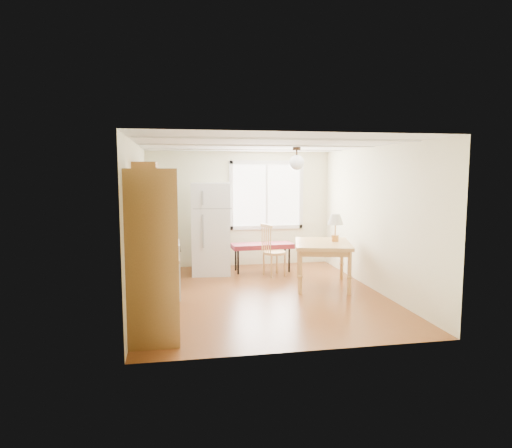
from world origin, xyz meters
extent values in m
cube|color=#5E2D13|center=(0.00, 0.00, 0.00)|extent=(4.60, 5.60, 0.12)
cube|color=white|center=(0.00, 0.00, 2.50)|extent=(4.60, 5.60, 0.12)
cube|color=#FBF9C9|center=(0.00, 2.50, 1.25)|extent=(4.60, 0.10, 2.50)
cube|color=#FBF9C9|center=(0.00, -2.50, 1.25)|extent=(4.60, 0.10, 2.50)
cube|color=#FBF9C9|center=(-2.00, 0.00, 1.25)|extent=(0.10, 5.60, 2.50)
cube|color=#FBF9C9|center=(2.00, 0.00, 1.25)|extent=(0.10, 5.60, 2.50)
cube|color=brown|center=(-1.70, -1.85, 1.05)|extent=(0.60, 0.60, 2.10)
cube|color=brown|center=(-1.70, -0.85, 0.43)|extent=(0.60, 1.10, 0.86)
cube|color=tan|center=(-1.69, -0.85, 0.88)|extent=(0.62, 1.14, 0.04)
cube|color=silver|center=(-1.68, 0.20, 0.45)|extent=(0.65, 0.76, 0.90)
cube|color=brown|center=(-1.70, 0.95, 0.43)|extent=(0.60, 0.60, 0.86)
cube|color=brown|center=(-1.83, -0.15, 1.85)|extent=(0.33, 1.60, 0.70)
cube|color=white|center=(0.60, 2.48, 1.55)|extent=(1.50, 0.02, 1.35)
cylinder|color=black|center=(0.70, 0.40, 2.46)|extent=(0.14, 0.14, 0.06)
cylinder|color=black|center=(0.70, 0.40, 2.36)|extent=(0.03, 0.03, 0.16)
sphere|color=white|center=(0.70, 0.40, 2.22)|extent=(0.26, 0.26, 0.26)
cube|color=silver|center=(-0.69, 1.78, 0.92)|extent=(0.82, 0.82, 1.84)
cube|color=gray|center=(-0.69, 1.40, 1.35)|extent=(0.76, 0.02, 0.02)
cube|color=gray|center=(-0.88, 1.38, 1.10)|extent=(0.03, 0.03, 1.10)
cube|color=maroon|center=(0.36, 1.76, 0.54)|extent=(1.29, 0.53, 0.10)
cylinder|color=black|center=(-0.17, 1.58, 0.24)|extent=(0.04, 0.04, 0.49)
cylinder|color=black|center=(0.89, 1.58, 0.24)|extent=(0.04, 0.04, 0.49)
cylinder|color=black|center=(-0.17, 1.94, 0.24)|extent=(0.04, 0.04, 0.49)
cylinder|color=black|center=(0.89, 1.94, 0.24)|extent=(0.04, 0.04, 0.49)
cube|color=#B78546|center=(1.19, 0.36, 0.77)|extent=(1.26, 1.49, 0.06)
cube|color=#B78546|center=(1.19, 0.36, 0.69)|extent=(1.14, 1.36, 0.10)
cylinder|color=#B78546|center=(0.65, -0.09, 0.37)|extent=(0.07, 0.07, 0.74)
cylinder|color=#B78546|center=(1.44, -0.30, 0.37)|extent=(0.07, 0.07, 0.74)
cylinder|color=#B78546|center=(0.94, 1.02, 0.37)|extent=(0.07, 0.07, 0.74)
cylinder|color=#B78546|center=(1.73, 0.81, 0.37)|extent=(0.07, 0.07, 0.74)
cylinder|color=#B78546|center=(0.52, 1.33, 0.46)|extent=(0.45, 0.45, 0.05)
cylinder|color=#B78546|center=(0.42, 1.13, 0.23)|extent=(0.04, 0.04, 0.46)
cylinder|color=#B78546|center=(0.72, 1.23, 0.23)|extent=(0.04, 0.04, 0.46)
cylinder|color=#B78546|center=(0.33, 1.43, 0.23)|extent=(0.04, 0.04, 0.46)
cylinder|color=#B78546|center=(0.62, 1.52, 0.23)|extent=(0.04, 0.04, 0.46)
cylinder|color=#BF813D|center=(1.45, 0.42, 0.86)|extent=(0.13, 0.13, 0.12)
cylinder|color=#BF813D|center=(1.45, 0.42, 1.01)|extent=(0.02, 0.02, 0.19)
cone|color=silver|center=(1.45, 0.42, 1.21)|extent=(0.29, 0.29, 0.19)
cube|color=black|center=(-1.72, -1.05, 0.94)|extent=(0.25, 0.28, 0.08)
cube|color=black|center=(-1.72, -1.15, 1.13)|extent=(0.20, 0.12, 0.29)
cylinder|color=black|center=(-1.72, -1.00, 1.05)|extent=(0.15, 0.15, 0.13)
cylinder|color=red|center=(-1.80, -0.90, 0.97)|extent=(0.10, 0.10, 0.15)
sphere|color=red|center=(-1.80, -0.90, 1.07)|extent=(0.05, 0.05, 0.05)
camera|label=1|loc=(-1.47, -7.38, 2.06)|focal=32.00mm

